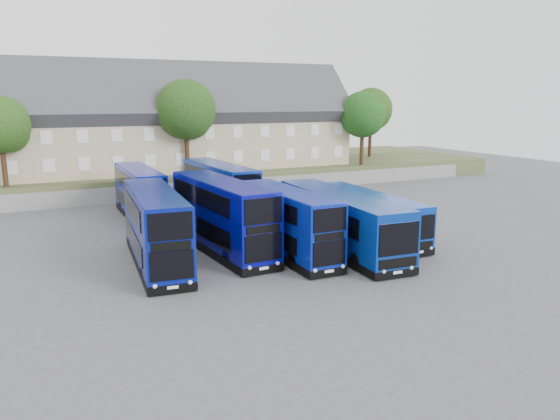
{
  "coord_description": "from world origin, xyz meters",
  "views": [
    {
      "loc": [
        -12.94,
        -26.24,
        9.4
      ],
      "look_at": [
        2.26,
        5.23,
        2.2
      ],
      "focal_mm": 35.0,
      "sensor_mm": 36.0,
      "label": 1
    }
  ],
  "objects": [
    {
      "name": "dd_front_left",
      "position": [
        -6.23,
        3.91,
        2.08
      ],
      "size": [
        3.4,
        10.86,
        4.25
      ],
      "rotation": [
        0.0,
        0.0,
        -0.09
      ],
      "color": "navy",
      "rests_on": "ground"
    },
    {
      "name": "dd_rear_right",
      "position": [
        1.46,
        14.72,
        2.07
      ],
      "size": [
        2.96,
        10.71,
        4.21
      ],
      "rotation": [
        0.0,
        0.0,
        0.05
      ],
      "color": "navy",
      "rests_on": "ground"
    },
    {
      "name": "retaining_wall",
      "position": [
        0.0,
        24.0,
        0.75
      ],
      "size": [
        70.0,
        0.4,
        1.5
      ],
      "primitive_type": "cube",
      "color": "slate",
      "rests_on": "ground"
    },
    {
      "name": "tree_east",
      "position": [
        22.15,
        25.1,
        7.39
      ],
      "size": [
        5.12,
        5.12,
        8.16
      ],
      "color": "#382314",
      "rests_on": "earth_bank"
    },
    {
      "name": "terrace_row",
      "position": [
        -3.0,
        30.0,
        6.6
      ],
      "size": [
        48.0,
        10.4,
        11.2
      ],
      "color": "tan",
      "rests_on": "earth_bank"
    },
    {
      "name": "tree_far",
      "position": [
        28.15,
        32.1,
        7.73
      ],
      "size": [
        5.44,
        5.44,
        8.67
      ],
      "color": "#382314",
      "rests_on": "earth_bank"
    },
    {
      "name": "ground",
      "position": [
        0.0,
        0.0,
        0.0
      ],
      "size": [
        120.0,
        120.0,
        0.0
      ],
      "primitive_type": "plane",
      "color": "#4B4B50",
      "rests_on": "ground"
    },
    {
      "name": "dd_front_mid",
      "position": [
        -1.84,
        4.96,
        2.17
      ],
      "size": [
        3.22,
        11.23,
        4.41
      ],
      "rotation": [
        0.0,
        0.0,
        0.06
      ],
      "color": "#06097F",
      "rests_on": "ground"
    },
    {
      "name": "tree_mid",
      "position": [
        2.15,
        25.6,
        8.07
      ],
      "size": [
        5.76,
        5.76,
        9.18
      ],
      "color": "#382314",
      "rests_on": "earth_bank"
    },
    {
      "name": "dd_front_right",
      "position": [
        1.4,
        2.43,
        1.94
      ],
      "size": [
        2.3,
        9.96,
        3.95
      ],
      "rotation": [
        0.0,
        0.0,
        0.0
      ],
      "color": "#081D9A",
      "rests_on": "ground"
    },
    {
      "name": "coach_east_b",
      "position": [
        8.26,
        3.84,
        1.49
      ],
      "size": [
        2.61,
        11.23,
        3.05
      ],
      "rotation": [
        0.0,
        0.0,
        -0.02
      ],
      "color": "#0930A6",
      "rests_on": "ground"
    },
    {
      "name": "earth_bank",
      "position": [
        0.0,
        34.0,
        1.0
      ],
      "size": [
        80.0,
        20.0,
        2.0
      ],
      "primitive_type": "cube",
      "color": "#404C2A",
      "rests_on": "ground"
    },
    {
      "name": "coach_east_a",
      "position": [
        4.97,
        2.21,
        1.74
      ],
      "size": [
        3.55,
        13.15,
        3.56
      ],
      "rotation": [
        0.0,
        0.0,
        -0.06
      ],
      "color": "navy",
      "rests_on": "ground"
    },
    {
      "name": "dd_rear_left",
      "position": [
        -4.48,
        16.78,
        1.94
      ],
      "size": [
        2.37,
        9.97,
        3.95
      ],
      "rotation": [
        0.0,
        0.0,
        -0.01
      ],
      "color": "#08189A",
      "rests_on": "ground"
    },
    {
      "name": "tree_west",
      "position": [
        -13.85,
        25.1,
        7.05
      ],
      "size": [
        4.8,
        4.8,
        7.65
      ],
      "color": "#382314",
      "rests_on": "earth_bank"
    }
  ]
}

